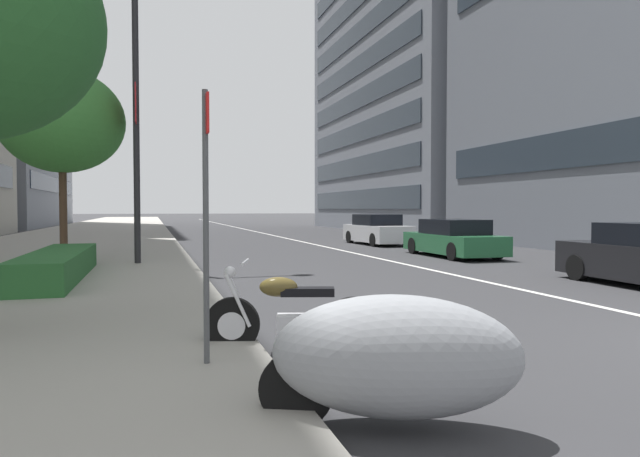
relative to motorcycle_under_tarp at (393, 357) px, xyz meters
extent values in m
cube|color=#A39E93|center=(30.43, 5.36, -0.50)|extent=(160.00, 9.56, 0.15)
cube|color=silver|center=(35.43, -5.78, -0.57)|extent=(110.00, 0.16, 0.01)
ellipsoid|color=gray|center=(-0.01, -0.02, 0.01)|extent=(1.51, 2.10, 0.96)
cylinder|color=black|center=(0.30, 0.70, -0.28)|extent=(0.34, 0.59, 0.60)
cylinder|color=black|center=(2.75, 0.87, -0.25)|extent=(0.30, 0.67, 0.66)
cylinder|color=silver|center=(2.75, 0.87, -0.25)|extent=(0.22, 0.35, 0.33)
cylinder|color=black|center=(2.36, -0.53, -0.25)|extent=(0.30, 0.67, 0.66)
cylinder|color=silver|center=(2.36, -0.53, -0.25)|extent=(0.22, 0.35, 0.33)
cube|color=silver|center=(2.56, 0.17, -0.26)|extent=(0.35, 0.44, 0.28)
cube|color=black|center=(2.51, -0.01, 0.15)|extent=(0.39, 0.68, 0.10)
ellipsoid|color=brown|center=(2.60, 0.33, 0.21)|extent=(0.36, 0.51, 0.24)
cylinder|color=silver|center=(2.67, 0.81, 0.06)|extent=(0.13, 0.32, 0.64)
cylinder|color=silver|center=(2.80, 0.77, 0.06)|extent=(0.13, 0.32, 0.64)
cylinder|color=silver|center=(2.71, 0.71, 0.51)|extent=(0.59, 0.20, 0.04)
sphere|color=silver|center=(2.76, 0.89, 0.39)|extent=(0.14, 0.14, 0.14)
cylinder|color=silver|center=(2.61, -0.14, -0.38)|extent=(0.27, 0.68, 0.16)
cylinder|color=black|center=(7.17, -8.08, -0.27)|extent=(0.63, 0.24, 0.62)
cylinder|color=black|center=(7.11, -9.71, -0.27)|extent=(0.63, 0.24, 0.62)
cube|color=#236038|center=(14.06, -8.67, -0.10)|extent=(4.70, 1.89, 0.67)
cube|color=black|center=(13.97, -8.66, 0.50)|extent=(2.43, 1.70, 0.53)
cylinder|color=black|center=(15.62, -7.88, -0.27)|extent=(0.62, 0.23, 0.62)
cylinder|color=black|center=(15.58, -9.51, -0.27)|extent=(0.62, 0.23, 0.62)
cylinder|color=black|center=(12.54, -7.82, -0.27)|extent=(0.62, 0.23, 0.62)
cylinder|color=black|center=(12.50, -9.45, -0.27)|extent=(0.62, 0.23, 0.62)
cube|color=silver|center=(21.25, -8.70, -0.04)|extent=(4.57, 1.94, 0.79)
cube|color=black|center=(21.30, -8.70, 0.62)|extent=(2.33, 1.73, 0.52)
cylinder|color=black|center=(22.71, -7.83, -0.27)|extent=(0.63, 0.24, 0.62)
cylinder|color=black|center=(22.77, -9.47, -0.27)|extent=(0.63, 0.24, 0.62)
cylinder|color=black|center=(19.74, -7.93, -0.27)|extent=(0.63, 0.24, 0.62)
cylinder|color=black|center=(19.79, -9.57, -0.27)|extent=(0.63, 0.24, 0.62)
cylinder|color=#47494C|center=(1.82, 1.26, 0.96)|extent=(0.06, 0.06, 2.78)
cube|color=red|center=(1.82, 1.24, 2.10)|extent=(0.32, 0.02, 0.40)
cylinder|color=#232326|center=(13.16, 2.18, 4.11)|extent=(0.18, 0.18, 9.09)
cube|color=#B21E23|center=(12.81, 2.18, 4.13)|extent=(0.56, 0.03, 1.10)
cube|color=#B21E23|center=(13.51, 2.18, 4.13)|extent=(0.56, 0.03, 1.10)
cube|color=#28602D|center=(9.89, 3.83, -0.12)|extent=(6.11, 1.10, 0.61)
cylinder|color=#473323|center=(14.20, 4.29, 0.99)|extent=(0.22, 0.22, 2.83)
ellipsoid|color=#387A33|center=(14.20, 4.29, 3.75)|extent=(3.60, 3.60, 3.06)
cube|color=#2D3842|center=(12.34, -14.10, 3.52)|extent=(21.48, 0.08, 1.50)
cube|color=gray|center=(38.43, -21.99, 14.88)|extent=(24.67, 15.71, 30.92)
cube|color=#2D3842|center=(38.43, -14.10, 1.89)|extent=(22.20, 0.08, 1.50)
cube|color=#2D3842|center=(38.43, -14.10, 4.55)|extent=(22.20, 0.08, 1.50)
cube|color=#2D3842|center=(38.43, -14.10, 7.21)|extent=(22.20, 0.08, 1.50)
cube|color=#2D3842|center=(38.43, -14.10, 9.87)|extent=(22.20, 0.08, 1.50)
cube|color=#2D3842|center=(38.43, -14.10, 12.53)|extent=(22.20, 0.08, 1.50)
cube|color=#2D3842|center=(38.43, -14.10, 15.19)|extent=(22.20, 0.08, 1.50)
cube|color=#232D3D|center=(58.23, 11.09, 3.56)|extent=(24.13, 0.08, 1.50)
cube|color=#232D3D|center=(58.23, 11.09, 8.00)|extent=(24.13, 0.08, 1.50)
cube|color=#232D3D|center=(58.23, 11.09, 12.45)|extent=(24.13, 0.08, 1.50)
cube|color=#232D3D|center=(58.23, 11.09, 16.90)|extent=(24.13, 0.08, 1.50)
cube|color=#232D3D|center=(58.23, 11.09, 21.35)|extent=(24.13, 0.08, 1.50)
camera|label=1|loc=(-3.97, 1.79, 1.15)|focal=31.51mm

